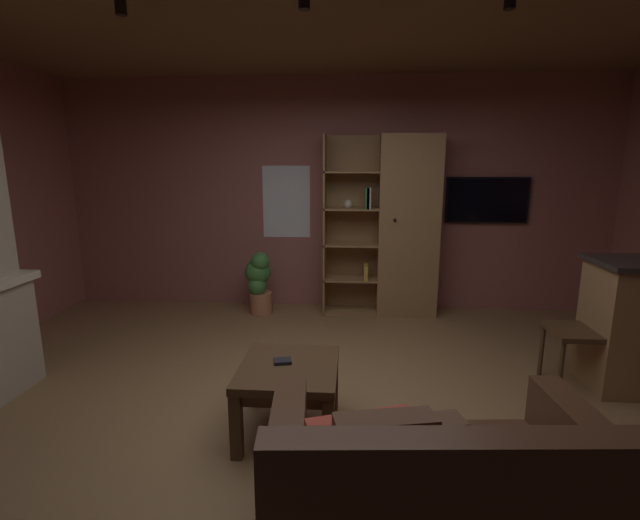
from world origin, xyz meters
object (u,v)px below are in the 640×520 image
(table_book_0, at_px, (283,361))
(wall_mounted_tv, at_px, (487,200))
(leather_couch, at_px, (433,504))
(coffee_table, at_px, (289,378))
(bookshelf_cabinet, at_px, (400,227))
(potted_floor_plant, at_px, (259,280))
(dining_chair, at_px, (590,323))

(table_book_0, distance_m, wall_mounted_tv, 3.48)
(leather_couch, relative_size, coffee_table, 2.20)
(bookshelf_cabinet, height_order, coffee_table, bookshelf_cabinet)
(coffee_table, xyz_separation_m, potted_floor_plant, (-0.70, 2.40, 0.02))
(bookshelf_cabinet, bearing_deg, coffee_table, -110.24)
(table_book_0, height_order, potted_floor_plant, potted_floor_plant)
(dining_chair, height_order, potted_floor_plant, dining_chair)
(table_book_0, xyz_separation_m, potted_floor_plant, (-0.66, 2.37, -0.08))
(coffee_table, bearing_deg, leather_couch, -52.06)
(potted_floor_plant, bearing_deg, coffee_table, -73.69)
(bookshelf_cabinet, relative_size, leather_couch, 1.36)
(bookshelf_cabinet, distance_m, coffee_table, 2.79)
(table_book_0, bearing_deg, leather_couch, -51.34)
(leather_couch, bearing_deg, potted_floor_plant, 113.44)
(potted_floor_plant, relative_size, wall_mounted_tv, 0.79)
(leather_couch, bearing_deg, coffee_table, 127.94)
(leather_couch, xyz_separation_m, potted_floor_plant, (-1.47, 3.38, 0.09))
(table_book_0, distance_m, potted_floor_plant, 2.46)
(bookshelf_cabinet, distance_m, dining_chair, 2.24)
(leather_couch, xyz_separation_m, wall_mounted_tv, (1.18, 3.74, 1.02))
(table_book_0, bearing_deg, coffee_table, -34.31)
(table_book_0, relative_size, potted_floor_plant, 0.15)
(table_book_0, height_order, dining_chair, dining_chair)
(table_book_0, xyz_separation_m, dining_chair, (2.29, 0.76, 0.05))
(leather_couch, distance_m, potted_floor_plant, 3.69)
(leather_couch, bearing_deg, wall_mounted_tv, 72.43)
(bookshelf_cabinet, distance_m, wall_mounted_tv, 1.07)
(bookshelf_cabinet, relative_size, wall_mounted_tv, 2.18)
(dining_chair, bearing_deg, leather_couch, -129.89)
(coffee_table, distance_m, dining_chair, 2.38)
(leather_couch, bearing_deg, table_book_0, 128.66)
(dining_chair, distance_m, potted_floor_plant, 3.36)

